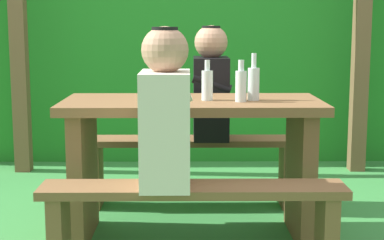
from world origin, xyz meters
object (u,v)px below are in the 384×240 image
Objects in this scene: picnic_table at (192,145)px; person_black_coat at (211,87)px; bottle_left at (254,82)px; cell_phone at (169,102)px; person_white_shirt at (165,113)px; bench_near at (193,213)px; bottle_right at (241,84)px; drinking_glass at (153,90)px; bench_far at (191,158)px; bottle_center at (207,84)px.

picnic_table is 1.95× the size of person_black_coat.
bottle_left is 0.48m from cell_phone.
cell_phone is (0.00, 0.45, -0.01)m from person_white_shirt.
bottle_right is at bearing 62.67° from bench_near.
person_white_shirt is 0.64m from drinking_glass.
picnic_table is 1.00× the size of bench_far.
person_white_shirt reaches higher than bottle_left.
person_black_coat is (0.25, 1.16, 0.00)m from person_white_shirt.
bottle_left reaches higher than picnic_table.
person_black_coat is at bearing -1.52° from bench_far.
bottle_right reaches higher than bench_far.
bottle_left is 0.25m from bottle_center.
bottle_right is at bearing -20.10° from bottle_center.
bench_near is 14.41× the size of drinking_glass.
cell_phone is at bearing 89.51° from person_white_shirt.
person_white_shirt reaches higher than picnic_table.
bottle_left is 1.15× the size of bottle_right.
bottle_center is at bearing 159.90° from bottle_right.
bench_far is 14.41× the size of drinking_glass.
picnic_table is at bearing -90.00° from bench_far.
bottle_right is at bearing -78.71° from person_black_coat.
bench_far is at bearing 97.73° from bottle_center.
bottle_right is (0.38, 0.49, 0.08)m from person_white_shirt.
bottle_right is (0.26, -0.08, 0.34)m from picnic_table.
bench_near is 0.83m from drinking_glass.
picnic_table is at bearing -102.21° from person_black_coat.
person_white_shirt is at bearing 178.47° from bench_near.
cell_phone is (-0.20, -0.11, -0.08)m from bottle_center.
person_white_shirt is 2.84× the size of bottle_left.
bottle_right is at bearing -138.03° from bottle_left.
bench_near is 0.48m from person_white_shirt.
person_white_shirt is at bearing -83.49° from cell_phone.
bottle_left reaches higher than cell_phone.
bench_near is 1.95× the size of person_white_shirt.
person_white_shirt reaches higher than bench_near.
bottle_center is 1.55× the size of cell_phone.
person_white_shirt is (-0.12, 0.00, 0.46)m from bench_near.
bench_far is at bearing 178.48° from person_black_coat.
bench_near is 6.44× the size of bottle_center.
person_white_shirt is at bearing -102.14° from picnic_table.
bench_far is at bearing 83.88° from person_white_shirt.
picnic_table is 14.41× the size of drinking_glass.
bench_far is 6.33× the size of bottle_right.
drinking_glass reaches higher than bench_far.
picnic_table is at bearing 54.64° from cell_phone.
bench_near is 1.95× the size of person_black_coat.
person_black_coat reaches higher than bench_near.
bench_far is 1.95× the size of person_white_shirt.
bottle_center is at bearing -179.49° from bottle_left.
cell_phone is (-0.12, 0.45, 0.46)m from bench_near.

